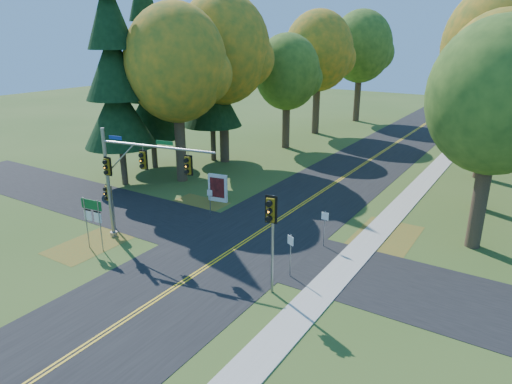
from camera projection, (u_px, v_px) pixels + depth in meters
The scene contains 29 objects.
ground at pixel (224, 255), 25.48m from camera, with size 160.00×160.00×0.00m, color #324D1B.
road_main at pixel (224, 255), 25.47m from camera, with size 8.00×160.00×0.02m, color black.
road_cross at pixel (244, 242), 27.07m from camera, with size 60.00×6.00×0.02m, color black.
centerline_left at pixel (223, 254), 25.52m from camera, with size 0.10×160.00×0.01m, color gold.
centerline_right at pixel (226, 255), 25.42m from camera, with size 0.10×160.00×0.01m, color gold.
sidewalk_east at pixel (327, 286), 22.32m from camera, with size 1.60×160.00×0.06m, color #9E998E.
leaf_patch_w_near at pixel (183, 210), 31.96m from camera, with size 4.00×6.00×0.00m, color brown.
leaf_patch_e at pixel (378, 244), 26.81m from camera, with size 3.50×8.00×0.00m, color brown.
leaf_patch_w_far at pixel (92, 244), 26.89m from camera, with size 3.00×5.00×0.00m, color brown.
tree_w_a at pixel (177, 64), 35.50m from camera, with size 8.00×8.00×14.15m.
tree_e_a at pixel (499, 98), 23.82m from camera, with size 7.20×7.20×12.73m.
tree_w_b at pixel (224, 50), 41.02m from camera, with size 8.60×8.60×15.38m.
tree_e_b at pixel (501, 80), 29.43m from camera, with size 7.60×7.60×13.33m.
tree_w_c at pixel (288, 73), 47.23m from camera, with size 6.80×6.80×11.91m.
tree_e_c at pixel (501, 48), 35.87m from camera, with size 8.80×8.80×15.79m.
tree_w_d at pixel (319, 51), 53.87m from camera, with size 8.20×8.20×14.56m.
tree_e_d at pixel (499, 72), 44.30m from camera, with size 7.00×7.00×12.32m.
tree_w_e at pixel (362, 47), 61.86m from camera, with size 8.40×8.40×14.97m.
pine_a at pixel (114, 69), 34.61m from camera, with size 5.60×5.60×19.48m.
pine_b at pixel (149, 77), 39.69m from camera, with size 5.60×5.60×17.31m.
pine_c at pixel (211, 57), 41.66m from camera, with size 5.60×5.60×20.56m.
traffic_mast at pixel (132, 172), 25.80m from camera, with size 7.29×1.68×6.70m.
east_signal_pole at pixel (271, 221), 20.42m from camera, with size 0.57×0.67×4.99m.
ped_signal_pole at pixel (109, 196), 28.05m from camera, with size 0.47×0.55×3.02m.
route_sign_cluster at pixel (92, 214), 25.50m from camera, with size 1.44×0.23×3.09m.
info_kiosk at pixel (218, 188), 33.39m from camera, with size 1.51×0.45×2.07m.
reg_sign_e_north at pixel (325, 222), 26.07m from camera, with size 0.42×0.06×2.20m.
reg_sign_e_south at pixel (290, 248), 22.76m from camera, with size 0.42×0.22×2.32m.
reg_sign_w at pixel (210, 198), 30.47m from camera, with size 0.37×0.11×1.97m.
Camera 1 is at (13.79, -18.39, 11.68)m, focal length 32.00 mm.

